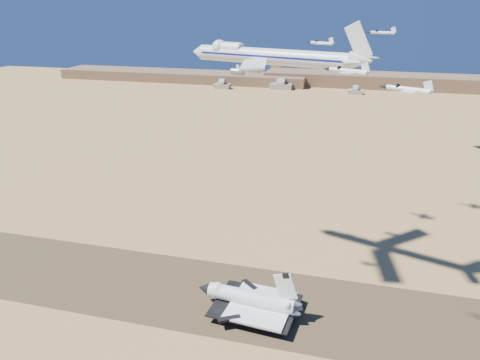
% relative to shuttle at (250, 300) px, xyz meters
% --- Properties ---
extents(ground, '(1200.00, 1200.00, 0.00)m').
position_rel_shuttle_xyz_m(ground, '(-16.48, 6.76, -5.55)').
color(ground, tan).
rests_on(ground, ground).
extents(runway, '(600.00, 50.00, 0.06)m').
position_rel_shuttle_xyz_m(runway, '(-16.48, 6.76, -5.52)').
color(runway, brown).
rests_on(runway, ground).
extents(ridgeline, '(960.00, 90.00, 18.00)m').
position_rel_shuttle_xyz_m(ridgeline, '(48.84, 534.07, 2.08)').
color(ridgeline, '#7F6447').
rests_on(ridgeline, ground).
extents(hangars, '(200.50, 29.50, 30.00)m').
position_rel_shuttle_xyz_m(hangars, '(-80.48, 485.20, -0.72)').
color(hangars, '#ACA699').
rests_on(hangars, ground).
extents(shuttle, '(41.99, 28.01, 20.63)m').
position_rel_shuttle_xyz_m(shuttle, '(0.00, 0.00, 0.00)').
color(shuttle, white).
rests_on(shuttle, runway).
extents(carrier_747, '(79.29, 58.94, 19.90)m').
position_rel_shuttle_xyz_m(carrier_747, '(-4.40, 40.56, 87.11)').
color(carrier_747, white).
extents(crew_a, '(0.55, 0.68, 1.62)m').
position_rel_shuttle_xyz_m(crew_a, '(4.13, -6.56, -4.68)').
color(crew_a, '#DA4B0C').
rests_on(crew_a, runway).
extents(crew_b, '(0.79, 0.92, 1.65)m').
position_rel_shuttle_xyz_m(crew_b, '(9.97, -6.62, -4.66)').
color(crew_b, '#DA4B0C').
rests_on(crew_b, runway).
extents(crew_c, '(1.05, 0.87, 1.60)m').
position_rel_shuttle_xyz_m(crew_c, '(6.81, -8.45, -4.69)').
color(crew_c, '#DA4B0C').
rests_on(crew_c, runway).
extents(chase_jet_a, '(14.37, 9.12, 3.76)m').
position_rel_shuttle_xyz_m(chase_jet_a, '(30.02, -8.46, 89.04)').
color(chase_jet_a, white).
extents(chase_jet_b, '(14.29, 8.62, 3.71)m').
position_rel_shuttle_xyz_m(chase_jet_b, '(46.20, -16.09, 85.83)').
color(chase_jet_b, white).
extents(chase_jet_d, '(14.09, 8.82, 3.67)m').
position_rel_shuttle_xyz_m(chase_jet_d, '(13.38, 83.72, 89.26)').
color(chase_jet_d, white).
extents(chase_jet_e, '(14.72, 8.29, 3.70)m').
position_rel_shuttle_xyz_m(chase_jet_e, '(41.04, 104.80, 93.22)').
color(chase_jet_e, white).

